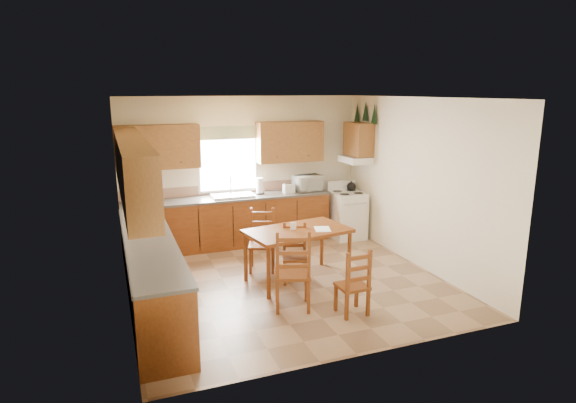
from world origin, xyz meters
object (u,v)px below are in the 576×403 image
object	(u,v)px
stove	(347,216)
microwave	(308,183)
chair_near_left	(292,269)
dining_table	(298,255)
chair_far_left	(295,254)
chair_far_right	(262,241)
chair_near_right	(352,281)

from	to	relation	value
stove	microwave	xyz separation A→B (m)	(-0.70, 0.32, 0.63)
stove	chair_near_left	xyz separation A→B (m)	(-2.12, -2.51, 0.10)
dining_table	chair_far_left	bearing A→B (deg)	-163.53
dining_table	chair_far_right	size ratio (longest dim) A/B	1.54
microwave	chair_far_left	xyz separation A→B (m)	(-1.06, -2.02, -0.63)
dining_table	chair_near_left	size ratio (longest dim) A/B	1.37
stove	chair_near_left	distance (m)	3.29
chair_near_left	chair_near_right	size ratio (longest dim) A/B	1.24
microwave	chair_far_right	xyz separation A→B (m)	(-1.38, -1.40, -0.58)
stove	dining_table	distance (m)	2.39
chair_far_right	chair_near_left	bearing A→B (deg)	-70.75
microwave	chair_far_left	distance (m)	2.37
dining_table	chair_far_left	world-z (taller)	chair_far_left
microwave	chair_far_left	world-z (taller)	microwave
chair_near_left	chair_far_left	bearing A→B (deg)	-95.67
chair_far_left	chair_far_right	bearing A→B (deg)	135.62
chair_far_right	chair_near_right	bearing A→B (deg)	-50.94
chair_near_left	chair_near_right	bearing A→B (deg)	164.84
chair_far_left	dining_table	bearing A→B (deg)	44.59
stove	microwave	bearing A→B (deg)	156.69
chair_near_left	chair_far_left	size ratio (longest dim) A/B	1.25
chair_near_left	chair_far_right	world-z (taller)	chair_near_left
chair_far_left	chair_far_right	world-z (taller)	chair_far_right
microwave	chair_near_right	distance (m)	3.41
stove	chair_far_left	distance (m)	2.44
chair_near_right	chair_far_right	bearing A→B (deg)	-73.42
microwave	dining_table	world-z (taller)	microwave
dining_table	chair_near_left	distance (m)	0.95
dining_table	chair_far_right	world-z (taller)	chair_far_right
dining_table	microwave	bearing A→B (deg)	53.59
chair_near_left	dining_table	bearing A→B (deg)	-98.06
microwave	chair_near_right	bearing A→B (deg)	-111.54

